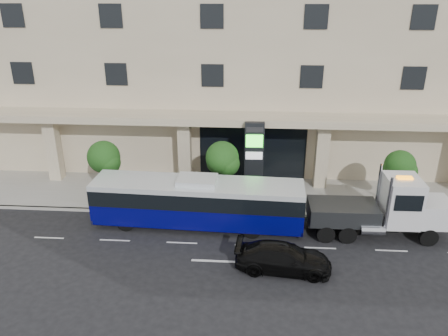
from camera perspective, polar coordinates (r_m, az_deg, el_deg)
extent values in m
plane|color=black|center=(26.96, 3.50, -8.34)|extent=(120.00, 120.00, 0.00)
cube|color=gray|center=(31.33, 3.62, -3.53)|extent=(120.00, 6.00, 0.15)
cube|color=gray|center=(28.66, 3.55, -6.16)|extent=(120.00, 0.30, 0.15)
cube|color=tan|center=(38.83, 4.16, 16.85)|extent=(60.00, 15.00, 20.00)
cube|color=tan|center=(31.16, 3.88, 6.44)|extent=(60.00, 2.80, 0.50)
cube|color=black|center=(33.24, 3.76, 1.94)|extent=(8.00, 0.12, 4.00)
cube|color=tan|center=(35.31, -21.39, 2.41)|extent=(0.90, 0.90, 4.90)
cube|color=tan|center=(32.36, -5.13, 2.17)|extent=(0.90, 0.90, 4.90)
cube|color=tan|center=(32.38, 12.64, 1.70)|extent=(0.90, 0.90, 4.90)
cylinder|color=#422B19|center=(31.07, -15.12, -1.55)|extent=(0.14, 0.14, 2.80)
sphere|color=#124215|center=(30.43, -15.44, 1.41)|extent=(2.20, 2.20, 2.20)
sphere|color=#124215|center=(30.26, -14.87, 0.70)|extent=(1.65, 1.65, 1.65)
sphere|color=#124215|center=(30.85, -15.78, 0.86)|extent=(1.54, 1.54, 1.54)
cylinder|color=#422B19|center=(29.47, -0.23, -1.92)|extent=(0.14, 0.14, 2.94)
sphere|color=#124215|center=(28.77, -0.24, 1.36)|extent=(2.20, 2.20, 2.20)
sphere|color=#124215|center=(28.68, 0.43, 0.57)|extent=(1.65, 1.65, 1.65)
sphere|color=#124215|center=(29.13, -0.80, 0.74)|extent=(1.54, 1.54, 1.54)
cylinder|color=#422B19|center=(30.95, 21.54, -2.57)|extent=(0.14, 0.14, 2.73)
sphere|color=#124215|center=(30.32, 21.99, 0.31)|extent=(2.00, 2.00, 2.00)
sphere|color=#124215|center=(30.37, 22.64, -0.40)|extent=(1.50, 1.50, 1.50)
sphere|color=#124215|center=(30.55, 21.24, -0.21)|extent=(1.40, 1.40, 1.40)
cylinder|color=black|center=(27.49, -12.70, -6.97)|extent=(1.08, 0.37, 1.07)
cylinder|color=black|center=(29.35, -11.33, -4.85)|extent=(1.08, 0.37, 1.07)
cylinder|color=black|center=(26.13, 3.66, -8.07)|extent=(1.08, 0.37, 1.07)
cylinder|color=black|center=(28.09, 3.91, -5.75)|extent=(1.08, 0.37, 1.07)
cube|color=#050554|center=(27.20, -3.43, -5.59)|extent=(12.93, 3.23, 1.28)
cube|color=black|center=(26.69, -3.49, -3.47)|extent=(12.94, 3.27, 0.96)
cube|color=silver|center=(26.41, -3.52, -2.22)|extent=(12.93, 3.23, 0.32)
cube|color=silver|center=(26.28, -3.54, -1.58)|extent=(2.42, 1.81, 0.32)
cube|color=#2D3033|center=(29.14, -15.90, -5.65)|extent=(0.26, 2.68, 0.32)
cube|color=#2D3033|center=(27.20, 10.04, -7.22)|extent=(0.26, 2.68, 0.32)
cube|color=#2D3033|center=(27.80, 19.26, -6.85)|extent=(8.16, 1.03, 0.38)
cube|color=silver|center=(28.42, 25.56, -5.15)|extent=(1.94, 2.22, 1.44)
cube|color=silver|center=(27.46, 22.09, -3.94)|extent=(1.94, 2.41, 2.78)
cube|color=black|center=(27.60, 24.01, -3.13)|extent=(0.12, 2.11, 1.15)
cylinder|color=silver|center=(26.13, 20.65, -4.49)|extent=(0.17, 0.17, 3.26)
cylinder|color=silver|center=(27.95, 19.48, -2.53)|extent=(0.17, 0.17, 3.26)
cube|color=#2D3033|center=(26.97, 15.22, -5.55)|extent=(4.05, 2.34, 1.05)
cube|color=#2D3033|center=(26.85, 10.26, -6.60)|extent=(1.54, 0.28, 0.21)
cube|color=#2D3033|center=(26.97, 8.98, -7.30)|extent=(0.25, 1.73, 0.17)
cube|color=orange|center=(26.89, 22.53, -1.19)|extent=(0.87, 0.34, 0.13)
cylinder|color=black|center=(27.99, 25.15, -8.19)|extent=(1.06, 0.32, 1.05)
cylinder|color=black|center=(29.61, 23.83, -6.24)|extent=(1.06, 0.32, 1.05)
cylinder|color=black|center=(26.61, 15.83, -8.39)|extent=(1.06, 0.32, 1.05)
cylinder|color=black|center=(28.32, 15.03, -6.31)|extent=(1.06, 0.32, 1.05)
cylinder|color=black|center=(26.37, 13.15, -8.40)|extent=(1.06, 0.32, 1.05)
cylinder|color=black|center=(28.09, 12.53, -6.30)|extent=(1.06, 0.32, 1.05)
imported|color=black|center=(23.52, 7.74, -11.53)|extent=(5.19, 2.47, 1.46)
cube|color=black|center=(30.31, 3.92, 1.16)|extent=(1.34, 0.49, 5.30)
cube|color=#2ADD24|center=(29.59, 3.99, 3.54)|extent=(1.15, 0.10, 0.88)
cube|color=silver|center=(29.95, 3.94, 1.62)|extent=(1.15, 0.10, 0.53)
cube|color=#262628|center=(29.34, 4.03, 5.00)|extent=(1.15, 0.10, 0.35)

